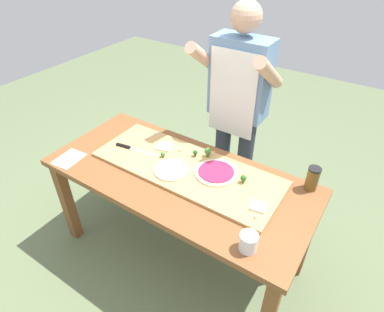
{
  "coord_description": "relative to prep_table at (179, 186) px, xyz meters",
  "views": [
    {
      "loc": [
        0.94,
        -1.26,
        2.06
      ],
      "look_at": [
        0.04,
        0.09,
        0.86
      ],
      "focal_mm": 30.37,
      "sensor_mm": 36.0,
      "label": 1
    }
  ],
  "objects": [
    {
      "name": "ground_plane",
      "position": [
        0.0,
        0.0,
        -0.66
      ],
      "size": [
        8.0,
        8.0,
        0.0
      ],
      "primitive_type": "plane",
      "color": "#60704C"
    },
    {
      "name": "prep_table",
      "position": [
        0.0,
        0.0,
        0.0
      ],
      "size": [
        1.7,
        0.77,
        0.76
      ],
      "color": "brown",
      "rests_on": "ground"
    },
    {
      "name": "cutting_board",
      "position": [
        0.01,
        0.07,
        0.11
      ],
      "size": [
        1.23,
        0.46,
        0.02
      ],
      "primitive_type": "cube",
      "color": "tan",
      "rests_on": "prep_table"
    },
    {
      "name": "chefs_knife",
      "position": [
        -0.42,
        0.02,
        0.13
      ],
      "size": [
        0.31,
        0.07,
        0.02
      ],
      "color": "#B7BABF",
      "rests_on": "cutting_board"
    },
    {
      "name": "pizza_whole_beet_magenta",
      "position": [
        0.2,
        0.12,
        0.13
      ],
      "size": [
        0.27,
        0.27,
        0.02
      ],
      "color": "beige",
      "rests_on": "cutting_board"
    },
    {
      "name": "pizza_whole_white_garlic",
      "position": [
        -0.04,
        -0.01,
        0.13
      ],
      "size": [
        0.22,
        0.22,
        0.02
      ],
      "color": "beige",
      "rests_on": "cutting_board"
    },
    {
      "name": "pizza_slice_far_left",
      "position": [
        -0.23,
        0.16,
        0.13
      ],
      "size": [
        0.12,
        0.12,
        0.01
      ],
      "primitive_type": "cube",
      "rotation": [
        0.0,
        0.0,
        0.29
      ],
      "color": "silver",
      "rests_on": "cutting_board"
    },
    {
      "name": "pizza_slice_center",
      "position": [
        0.54,
        -0.01,
        0.13
      ],
      "size": [
        0.09,
        0.09,
        0.01
      ],
      "primitive_type": "cube",
      "rotation": [
        0.0,
        0.0,
        0.16
      ],
      "color": "silver",
      "rests_on": "cutting_board"
    },
    {
      "name": "broccoli_floret_back_left",
      "position": [
        -0.0,
        0.2,
        0.15
      ],
      "size": [
        0.03,
        0.03,
        0.05
      ],
      "color": "#2C5915",
      "rests_on": "cutting_board"
    },
    {
      "name": "broccoli_floret_front_left",
      "position": [
        -0.17,
        0.07,
        0.14
      ],
      "size": [
        0.03,
        0.03,
        0.04
      ],
      "color": "#487A23",
      "rests_on": "cutting_board"
    },
    {
      "name": "broccoli_floret_center_left",
      "position": [
        0.07,
        0.24,
        0.16
      ],
      "size": [
        0.05,
        0.05,
        0.06
      ],
      "color": "#487A23",
      "rests_on": "cutting_board"
    },
    {
      "name": "broccoli_floret_front_right",
      "position": [
        0.38,
        0.13,
        0.15
      ],
      "size": [
        0.04,
        0.04,
        0.05
      ],
      "color": "#366618",
      "rests_on": "cutting_board"
    },
    {
      "name": "cheese_crumble_a",
      "position": [
        -0.38,
        0.26,
        0.13
      ],
      "size": [
        0.02,
        0.02,
        0.02
      ],
      "primitive_type": "cube",
      "rotation": [
        0.0,
        0.0,
        0.1
      ],
      "color": "silver",
      "rests_on": "cutting_board"
    },
    {
      "name": "cheese_crumble_b",
      "position": [
        -0.12,
        0.19,
        0.13
      ],
      "size": [
        0.03,
        0.03,
        0.02
      ],
      "primitive_type": "cube",
      "rotation": [
        0.0,
        0.0,
        0.86
      ],
      "color": "silver",
      "rests_on": "cutting_board"
    },
    {
      "name": "cheese_crumble_c",
      "position": [
        0.57,
        -0.09,
        0.13
      ],
      "size": [
        0.02,
        0.02,
        0.01
      ],
      "primitive_type": "cube",
      "rotation": [
        0.0,
        0.0,
        0.87
      ],
      "color": "white",
      "rests_on": "cutting_board"
    },
    {
      "name": "flour_cup",
      "position": [
        0.61,
        -0.28,
        0.14
      ],
      "size": [
        0.09,
        0.09,
        0.1
      ],
      "color": "white",
      "rests_on": "prep_table"
    },
    {
      "name": "sauce_jar",
      "position": [
        0.73,
        0.32,
        0.18
      ],
      "size": [
        0.07,
        0.07,
        0.15
      ],
      "color": "brown",
      "rests_on": "prep_table"
    },
    {
      "name": "recipe_note",
      "position": [
        -0.7,
        -0.27,
        0.1
      ],
      "size": [
        0.16,
        0.2,
        0.0
      ],
      "primitive_type": "cube",
      "rotation": [
        0.0,
        0.0,
        0.09
      ],
      "color": "white",
      "rests_on": "prep_table"
    },
    {
      "name": "cook_center",
      "position": [
        0.06,
        0.66,
        0.34
      ],
      "size": [
        0.54,
        0.39,
        1.67
      ],
      "color": "#333847",
      "rests_on": "ground"
    }
  ]
}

